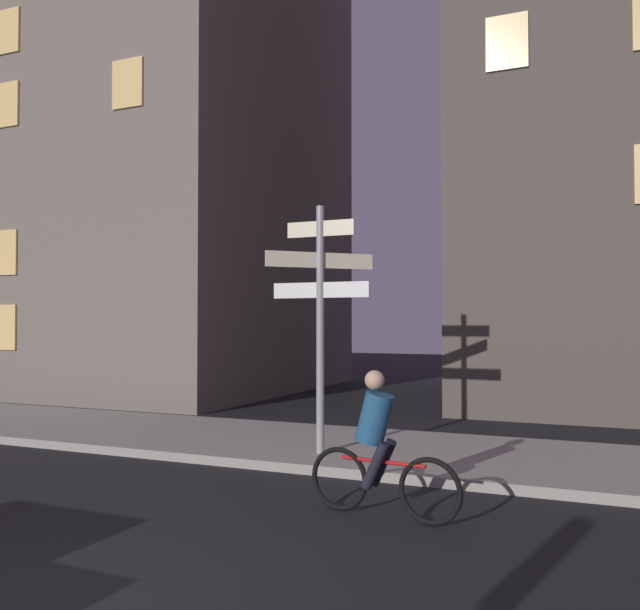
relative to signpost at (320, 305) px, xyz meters
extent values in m
cube|color=gray|center=(0.23, 0.88, -2.34)|extent=(40.00, 3.49, 0.14)
cylinder|color=gray|center=(0.00, 0.00, -0.38)|extent=(0.12, 0.12, 3.79)
cube|color=beige|center=(0.00, 0.00, 1.17)|extent=(1.11, 0.03, 0.24)
cube|color=beige|center=(0.00, 0.00, 0.68)|extent=(1.27, 1.27, 0.24)
cube|color=white|center=(0.00, 0.00, 0.22)|extent=(1.59, 0.03, 0.24)
torus|color=black|center=(2.33, -2.46, -2.05)|extent=(0.72, 0.15, 0.72)
torus|color=black|center=(1.24, -2.31, -2.05)|extent=(0.72, 0.15, 0.72)
cylinder|color=red|center=(1.79, -2.39, -1.80)|extent=(1.00, 0.17, 0.04)
cylinder|color=navy|center=(1.69, -2.37, -1.33)|extent=(0.49, 0.38, 0.61)
sphere|color=tan|center=(1.69, -2.37, -0.91)|extent=(0.22, 0.22, 0.22)
cylinder|color=black|center=(1.75, -2.29, -1.83)|extent=(0.35, 0.16, 0.55)
cylinder|color=black|center=(1.72, -2.47, -1.83)|extent=(0.35, 0.16, 0.55)
cube|color=#6B6056|center=(-10.72, 8.56, 5.05)|extent=(12.18, 10.00, 14.92)
cube|color=#F2C672|center=(-10.72, 3.53, -0.41)|extent=(0.90, 0.06, 1.20)
cube|color=#F2C672|center=(-10.72, 3.53, 1.57)|extent=(0.90, 0.06, 1.20)
cube|color=#F2C672|center=(-10.72, 3.53, 5.55)|extent=(0.90, 0.06, 1.20)
cube|color=#F2C672|center=(-6.66, 3.53, 5.55)|extent=(0.90, 0.06, 1.20)
cube|color=#F2C672|center=(-10.72, 3.53, 7.53)|extent=(0.90, 0.06, 1.20)
cube|color=#F2C672|center=(2.08, 5.38, 5.81)|extent=(0.90, 0.06, 1.20)
camera|label=1|loc=(4.10, -9.44, -0.27)|focal=37.66mm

